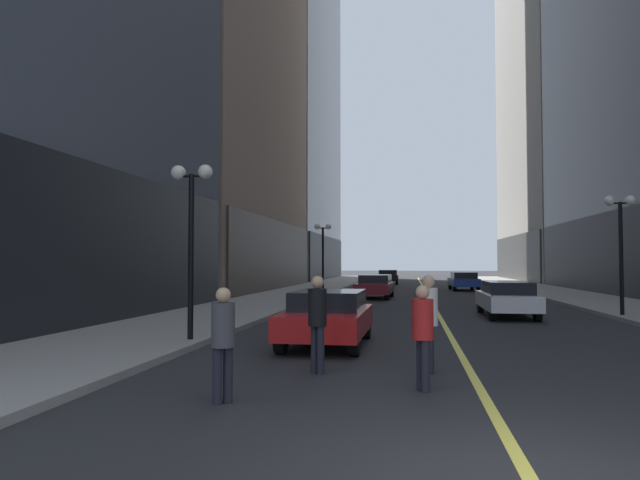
# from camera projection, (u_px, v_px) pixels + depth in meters

# --- Properties ---
(ground_plane) EXTENTS (200.00, 200.00, 0.00)m
(ground_plane) POSITION_uv_depth(u_px,v_px,m) (426.00, 292.00, 39.49)
(ground_plane) COLOR #262628
(sidewalk_left) EXTENTS (4.50, 78.00, 0.15)m
(sidewalk_left) POSITION_uv_depth(u_px,v_px,m) (309.00, 290.00, 40.77)
(sidewalk_left) COLOR gray
(sidewalk_left) RESTS_ON ground
(sidewalk_right) EXTENTS (4.50, 78.00, 0.15)m
(sidewalk_right) POSITION_uv_depth(u_px,v_px,m) (550.00, 291.00, 38.21)
(sidewalk_right) COLOR gray
(sidewalk_right) RESTS_ON ground
(lane_centre_stripe) EXTENTS (0.16, 70.00, 0.01)m
(lane_centre_stripe) POSITION_uv_depth(u_px,v_px,m) (426.00, 291.00, 39.49)
(lane_centre_stripe) COLOR #E5D64C
(lane_centre_stripe) RESTS_ON ground
(building_right_far) EXTENTS (10.22, 26.00, 61.47)m
(building_right_far) POSITION_uv_depth(u_px,v_px,m) (560.00, 4.00, 62.96)
(building_right_far) COLOR #A8A399
(building_right_far) RESTS_ON ground
(car_red) EXTENTS (1.92, 4.19, 1.32)m
(car_red) POSITION_uv_depth(u_px,v_px,m) (328.00, 316.00, 13.89)
(car_red) COLOR #B21919
(car_red) RESTS_ON ground
(car_white) EXTENTS (1.75, 4.64, 1.32)m
(car_white) POSITION_uv_depth(u_px,v_px,m) (507.00, 297.00, 21.10)
(car_white) COLOR silver
(car_white) RESTS_ON ground
(car_maroon) EXTENTS (2.06, 4.69, 1.32)m
(car_maroon) POSITION_uv_depth(u_px,v_px,m) (375.00, 285.00, 32.12)
(car_maroon) COLOR maroon
(car_maroon) RESTS_ON ground
(car_blue) EXTENTS (2.00, 4.26, 1.32)m
(car_blue) POSITION_uv_depth(u_px,v_px,m) (464.00, 280.00, 41.14)
(car_blue) COLOR navy
(car_blue) RESTS_ON ground
(car_black) EXTENTS (1.99, 4.08, 1.32)m
(car_black) POSITION_uv_depth(u_px,v_px,m) (388.00, 276.00, 52.71)
(car_black) COLOR black
(car_black) RESTS_ON ground
(pedestrian_with_orange_bag) EXTENTS (0.48, 0.48, 1.66)m
(pedestrian_with_orange_bag) POSITION_uv_depth(u_px,v_px,m) (223.00, 336.00, 8.19)
(pedestrian_with_orange_bag) COLOR black
(pedestrian_with_orange_bag) RESTS_ON ground
(pedestrian_in_black_coat) EXTENTS (0.48, 0.48, 1.78)m
(pedestrian_in_black_coat) POSITION_uv_depth(u_px,v_px,m) (318.00, 316.00, 10.38)
(pedestrian_in_black_coat) COLOR black
(pedestrian_in_black_coat) RESTS_ON ground
(pedestrian_in_red_jacket) EXTENTS (0.45, 0.45, 1.66)m
(pedestrian_in_red_jacket) POSITION_uv_depth(u_px,v_px,m) (423.00, 329.00, 8.98)
(pedestrian_in_red_jacket) COLOR black
(pedestrian_in_red_jacket) RESTS_ON ground
(pedestrian_in_white_shirt) EXTENTS (0.42, 0.42, 1.79)m
(pedestrian_in_white_shirt) POSITION_uv_depth(u_px,v_px,m) (428.00, 316.00, 10.42)
(pedestrian_in_white_shirt) COLOR black
(pedestrian_in_white_shirt) RESTS_ON ground
(street_lamp_left_near) EXTENTS (1.06, 0.36, 4.43)m
(street_lamp_left_near) POSITION_uv_depth(u_px,v_px,m) (191.00, 212.00, 14.00)
(street_lamp_left_near) COLOR black
(street_lamp_left_near) RESTS_ON ground
(street_lamp_left_far) EXTENTS (1.06, 0.36, 4.43)m
(street_lamp_left_far) POSITION_uv_depth(u_px,v_px,m) (323.00, 242.00, 35.29)
(street_lamp_left_far) COLOR black
(street_lamp_left_far) RESTS_ON ground
(street_lamp_right_mid) EXTENTS (1.06, 0.36, 4.43)m
(street_lamp_right_mid) POSITION_uv_depth(u_px,v_px,m) (621.00, 228.00, 20.41)
(street_lamp_right_mid) COLOR black
(street_lamp_right_mid) RESTS_ON ground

